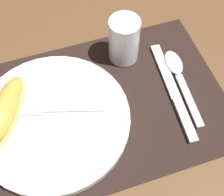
{
  "coord_description": "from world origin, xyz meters",
  "views": [
    {
      "loc": [
        -0.07,
        -0.28,
        0.51
      ],
      "look_at": [
        0.02,
        -0.0,
        0.02
      ],
      "focal_mm": 50.0,
      "sensor_mm": 36.0,
      "label": 1
    }
  ],
  "objects_px": {
    "knife": "(174,92)",
    "plate": "(53,120)",
    "spoon": "(177,72)",
    "juice_glass": "(124,42)",
    "citrus_wedge_1": "(4,112)",
    "fork": "(46,109)",
    "citrus_wedge_0": "(8,100)"
  },
  "relations": [
    {
      "from": "juice_glass",
      "to": "knife",
      "type": "bearing_deg",
      "value": -62.08
    },
    {
      "from": "knife",
      "to": "fork",
      "type": "distance_m",
      "value": 0.24
    },
    {
      "from": "juice_glass",
      "to": "spoon",
      "type": "bearing_deg",
      "value": -41.21
    },
    {
      "from": "spoon",
      "to": "citrus_wedge_1",
      "type": "xyz_separation_m",
      "value": [
        -0.34,
        -0.0,
        0.03
      ]
    },
    {
      "from": "plate",
      "to": "fork",
      "type": "distance_m",
      "value": 0.02
    },
    {
      "from": "citrus_wedge_0",
      "to": "knife",
      "type": "bearing_deg",
      "value": -11.53
    },
    {
      "from": "spoon",
      "to": "knife",
      "type": "bearing_deg",
      "value": -122.86
    },
    {
      "from": "juice_glass",
      "to": "citrus_wedge_0",
      "type": "relative_size",
      "value": 0.9
    },
    {
      "from": "fork",
      "to": "citrus_wedge_0",
      "type": "distance_m",
      "value": 0.07
    },
    {
      "from": "citrus_wedge_1",
      "to": "fork",
      "type": "bearing_deg",
      "value": -5.17
    },
    {
      "from": "juice_glass",
      "to": "citrus_wedge_1",
      "type": "bearing_deg",
      "value": -162.33
    },
    {
      "from": "spoon",
      "to": "citrus_wedge_0",
      "type": "bearing_deg",
      "value": 176.26
    },
    {
      "from": "juice_glass",
      "to": "fork",
      "type": "distance_m",
      "value": 0.2
    },
    {
      "from": "juice_glass",
      "to": "citrus_wedge_1",
      "type": "relative_size",
      "value": 0.72
    },
    {
      "from": "juice_glass",
      "to": "spoon",
      "type": "xyz_separation_m",
      "value": [
        0.09,
        -0.08,
        -0.04
      ]
    },
    {
      "from": "fork",
      "to": "citrus_wedge_0",
      "type": "xyz_separation_m",
      "value": [
        -0.06,
        0.03,
        0.01
      ]
    },
    {
      "from": "citrus_wedge_1",
      "to": "plate",
      "type": "bearing_deg",
      "value": -18.91
    },
    {
      "from": "plate",
      "to": "citrus_wedge_0",
      "type": "distance_m",
      "value": 0.09
    },
    {
      "from": "spoon",
      "to": "citrus_wedge_1",
      "type": "bearing_deg",
      "value": -179.62
    },
    {
      "from": "citrus_wedge_0",
      "to": "fork",
      "type": "bearing_deg",
      "value": -26.35
    },
    {
      "from": "spoon",
      "to": "fork",
      "type": "distance_m",
      "value": 0.27
    },
    {
      "from": "citrus_wedge_1",
      "to": "citrus_wedge_0",
      "type": "bearing_deg",
      "value": 67.52
    },
    {
      "from": "spoon",
      "to": "fork",
      "type": "height_order",
      "value": "fork"
    },
    {
      "from": "citrus_wedge_1",
      "to": "knife",
      "type": "bearing_deg",
      "value": -6.94
    },
    {
      "from": "knife",
      "to": "plate",
      "type": "bearing_deg",
      "value": 177.19
    },
    {
      "from": "plate",
      "to": "juice_glass",
      "type": "xyz_separation_m",
      "value": [
        0.17,
        0.11,
        0.03
      ]
    },
    {
      "from": "plate",
      "to": "citrus_wedge_0",
      "type": "xyz_separation_m",
      "value": [
        -0.07,
        0.05,
        0.02
      ]
    },
    {
      "from": "fork",
      "to": "knife",
      "type": "bearing_deg",
      "value": -7.45
    },
    {
      "from": "juice_glass",
      "to": "knife",
      "type": "distance_m",
      "value": 0.14
    },
    {
      "from": "fork",
      "to": "spoon",
      "type": "bearing_deg",
      "value": 1.85
    },
    {
      "from": "juice_glass",
      "to": "citrus_wedge_1",
      "type": "distance_m",
      "value": 0.26
    },
    {
      "from": "plate",
      "to": "spoon",
      "type": "xyz_separation_m",
      "value": [
        0.26,
        0.03,
        -0.0
      ]
    }
  ]
}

